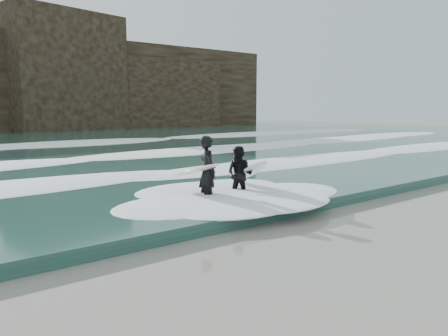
{
  "coord_description": "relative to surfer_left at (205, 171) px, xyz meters",
  "views": [
    {
      "loc": [
        -6.59,
        -4.04,
        2.63
      ],
      "look_at": [
        0.71,
        5.24,
        1.0
      ],
      "focal_mm": 35.0,
      "sensor_mm": 36.0,
      "label": 1
    }
  ],
  "objects": [
    {
      "name": "surfer_right",
      "position": [
        1.14,
        -0.17,
        -0.16
      ],
      "size": [
        1.51,
        2.13,
        1.58
      ],
      "color": "black",
      "rests_on": "ground"
    },
    {
      "name": "foam_far",
      "position": [
        -0.14,
        19.67,
        -0.51
      ],
      "size": [
        60.0,
        4.8,
        0.3
      ],
      "primitive_type": "ellipsoid",
      "color": "white",
      "rests_on": "sea"
    },
    {
      "name": "surfer_left",
      "position": [
        0.0,
        0.0,
        0.0
      ],
      "size": [
        1.02,
        2.13,
        1.9
      ],
      "color": "black",
      "rests_on": "ground"
    },
    {
      "name": "sea",
      "position": [
        -0.14,
        23.67,
        -0.81
      ],
      "size": [
        90.0,
        52.0,
        0.3
      ],
      "primitive_type": "cube",
      "color": "#21473F",
      "rests_on": "ground"
    },
    {
      "name": "foam_mid",
      "position": [
        -0.14,
        10.67,
        -0.54
      ],
      "size": [
        60.0,
        4.0,
        0.24
      ],
      "primitive_type": "ellipsoid",
      "color": "white",
      "rests_on": "sea"
    },
    {
      "name": "ground",
      "position": [
        -0.14,
        -5.33,
        -0.96
      ],
      "size": [
        120.0,
        120.0,
        0.0
      ],
      "primitive_type": "plane",
      "color": "olive",
      "rests_on": "ground"
    },
    {
      "name": "foam_near",
      "position": [
        -0.14,
        3.67,
        -0.56
      ],
      "size": [
        60.0,
        3.2,
        0.2
      ],
      "primitive_type": "ellipsoid",
      "color": "white",
      "rests_on": "sea"
    }
  ]
}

